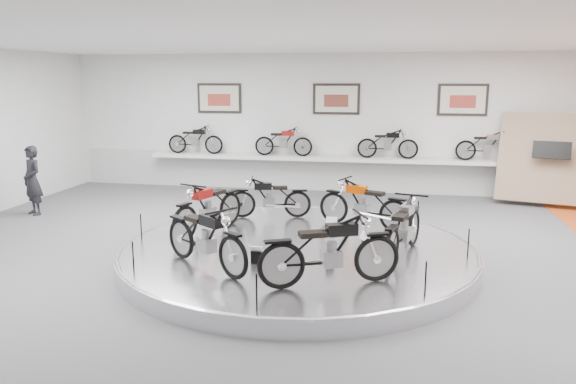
% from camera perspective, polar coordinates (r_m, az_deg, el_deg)
% --- Properties ---
extents(floor, '(16.00, 16.00, 0.00)m').
position_cam_1_polar(floor, '(10.02, 0.68, -7.62)').
color(floor, '#545457').
rests_on(floor, ground).
extents(ceiling, '(16.00, 16.00, 0.00)m').
position_cam_1_polar(ceiling, '(9.50, 0.73, 15.84)').
color(ceiling, white).
rests_on(ceiling, wall_back).
extents(wall_back, '(16.00, 0.00, 16.00)m').
position_cam_1_polar(wall_back, '(16.46, 4.90, 6.97)').
color(wall_back, silver).
rests_on(wall_back, floor).
extents(wall_front, '(16.00, 0.00, 16.00)m').
position_cam_1_polar(wall_front, '(3.11, -22.62, -13.61)').
color(wall_front, silver).
rests_on(wall_front, floor).
extents(dado_band, '(15.68, 0.04, 1.10)m').
position_cam_1_polar(dado_band, '(16.62, 4.81, 1.97)').
color(dado_band, '#BCBCBA').
rests_on(dado_band, floor).
extents(display_platform, '(6.40, 6.40, 0.30)m').
position_cam_1_polar(display_platform, '(10.25, 0.97, -6.28)').
color(display_platform, silver).
rests_on(display_platform, floor).
extents(platform_rim, '(6.40, 6.40, 0.10)m').
position_cam_1_polar(platform_rim, '(10.22, 0.97, -5.64)').
color(platform_rim, '#B2B2BA').
rests_on(platform_rim, display_platform).
extents(shelf, '(11.00, 0.55, 0.10)m').
position_cam_1_polar(shelf, '(16.27, 4.74, 3.37)').
color(shelf, silver).
rests_on(shelf, wall_back).
extents(poster_left, '(1.35, 0.06, 0.88)m').
position_cam_1_polar(poster_left, '(17.09, -6.99, 9.44)').
color(poster_left, beige).
rests_on(poster_left, wall_back).
extents(poster_center, '(1.35, 0.06, 0.88)m').
position_cam_1_polar(poster_center, '(16.38, 4.93, 9.40)').
color(poster_center, beige).
rests_on(poster_center, wall_back).
extents(poster_right, '(1.35, 0.06, 0.88)m').
position_cam_1_polar(poster_right, '(16.41, 17.33, 8.93)').
color(poster_right, beige).
rests_on(poster_right, wall_back).
extents(display_panel, '(2.56, 1.52, 2.30)m').
position_cam_1_polar(display_panel, '(16.07, 24.83, 3.15)').
color(display_panel, '#91725E').
rests_on(display_panel, floor).
extents(shelf_bike_a, '(1.22, 0.43, 0.73)m').
position_cam_1_polar(shelf_bike_a, '(17.16, -9.39, 5.07)').
color(shelf_bike_a, black).
rests_on(shelf_bike_a, shelf).
extents(shelf_bike_b, '(1.22, 0.43, 0.73)m').
position_cam_1_polar(shelf_bike_b, '(16.44, -0.47, 4.95)').
color(shelf_bike_b, maroon).
rests_on(shelf_bike_b, shelf).
extents(shelf_bike_c, '(1.22, 0.43, 0.73)m').
position_cam_1_polar(shelf_bike_c, '(16.14, 10.08, 4.66)').
color(shelf_bike_c, black).
rests_on(shelf_bike_c, shelf).
extents(shelf_bike_d, '(1.22, 0.43, 0.73)m').
position_cam_1_polar(shelf_bike_d, '(16.35, 19.61, 4.26)').
color(shelf_bike_d, '#AEADB2').
rests_on(shelf_bike_d, shelf).
extents(bike_a, '(1.79, 1.19, 0.99)m').
position_cam_1_polar(bike_a, '(11.42, 7.67, -1.17)').
color(bike_a, '#BB3D00').
rests_on(bike_a, display_platform).
extents(bike_b, '(1.59, 0.82, 0.89)m').
position_cam_1_polar(bike_b, '(12.16, -1.86, -0.55)').
color(bike_b, black).
rests_on(bike_b, display_platform).
extents(bike_c, '(1.19, 1.87, 1.04)m').
position_cam_1_polar(bike_c, '(11.03, -8.09, -1.52)').
color(bike_c, maroon).
rests_on(bike_c, display_platform).
extents(bike_d, '(1.79, 1.53, 1.03)m').
position_cam_1_polar(bike_d, '(8.99, -8.38, -4.53)').
color(bike_d, black).
rests_on(bike_d, display_platform).
extents(bike_e, '(1.93, 1.32, 1.07)m').
position_cam_1_polar(bike_e, '(8.18, 4.30, -5.90)').
color(bike_e, black).
rests_on(bike_e, display_platform).
extents(bike_f, '(1.06, 1.82, 1.01)m').
position_cam_1_polar(bike_f, '(9.69, 11.68, -3.56)').
color(bike_f, '#AEADB2').
rests_on(bike_f, display_platform).
extents(visitor, '(0.74, 0.67, 1.69)m').
position_cam_1_polar(visitor, '(14.97, -24.53, 1.07)').
color(visitor, black).
rests_on(visitor, floor).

